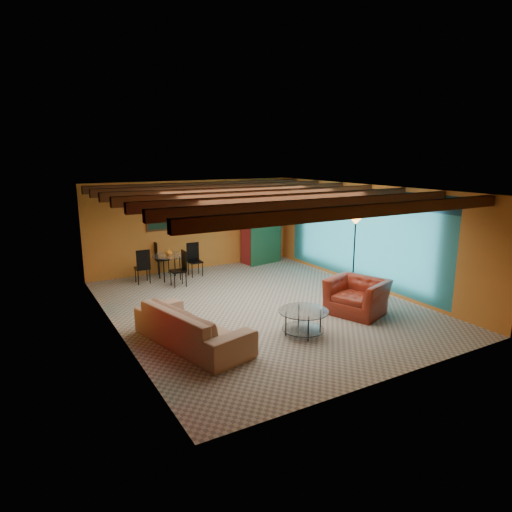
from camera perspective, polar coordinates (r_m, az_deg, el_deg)
room at (r=9.94m, az=0.26°, el=6.72°), size 6.52×8.01×2.71m
sofa at (r=8.31m, az=-8.26°, el=-8.89°), size 1.57×2.68×0.73m
armchair at (r=10.03m, az=12.91°, el=-5.12°), size 1.40×1.48×0.78m
coffee_table at (r=8.75m, az=6.13°, el=-8.51°), size 1.30×1.30×0.50m
dining_table at (r=12.62m, az=-11.13°, el=-0.85°), size 1.91×1.91×0.97m
armoire at (r=14.29m, az=0.70°, el=3.41°), size 1.30×0.79×2.14m
floor_lamp at (r=11.48m, az=12.55°, el=0.29°), size 0.43×0.43×1.97m
ceiling_fan at (r=9.85m, az=0.58°, el=6.65°), size 1.50×1.50×0.44m
painting at (r=13.17m, az=-11.63°, el=4.87°), size 1.05×0.03×0.65m
potted_plant at (r=14.13m, az=0.71°, el=8.56°), size 0.42×0.37×0.44m
vase at (r=12.49m, az=-11.25°, el=1.71°), size 0.23×0.23×0.18m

